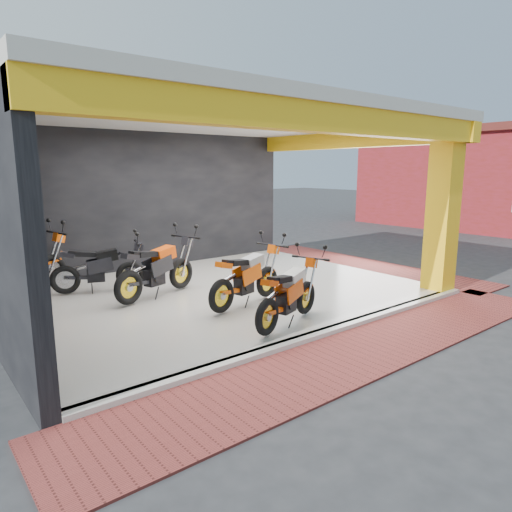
% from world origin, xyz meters
% --- Properties ---
extents(ground, '(80.00, 80.00, 0.00)m').
position_xyz_m(ground, '(0.00, 0.00, 0.00)').
color(ground, '#2D2D30').
rests_on(ground, ground).
extents(showroom_floor, '(8.00, 6.00, 0.10)m').
position_xyz_m(showroom_floor, '(0.00, 2.00, 0.05)').
color(showroom_floor, silver).
rests_on(showroom_floor, ground).
extents(showroom_ceiling, '(8.40, 6.40, 0.20)m').
position_xyz_m(showroom_ceiling, '(0.00, 2.00, 3.60)').
color(showroom_ceiling, beige).
rests_on(showroom_ceiling, corner_column).
extents(back_wall, '(8.20, 0.20, 3.50)m').
position_xyz_m(back_wall, '(0.00, 5.10, 1.75)').
color(back_wall, black).
rests_on(back_wall, ground).
extents(corner_column, '(0.50, 0.50, 3.50)m').
position_xyz_m(corner_column, '(3.75, -0.75, 1.75)').
color(corner_column, yellow).
rests_on(corner_column, ground).
extents(header_beam_front, '(8.40, 0.30, 0.40)m').
position_xyz_m(header_beam_front, '(0.00, -1.00, 3.30)').
color(header_beam_front, yellow).
rests_on(header_beam_front, corner_column).
extents(header_beam_right, '(0.30, 6.40, 0.40)m').
position_xyz_m(header_beam_right, '(4.00, 2.00, 3.30)').
color(header_beam_right, yellow).
rests_on(header_beam_right, corner_column).
extents(floor_kerb, '(8.00, 0.20, 0.10)m').
position_xyz_m(floor_kerb, '(0.00, -1.02, 0.05)').
color(floor_kerb, silver).
rests_on(floor_kerb, ground).
extents(paver_front, '(9.00, 1.40, 0.03)m').
position_xyz_m(paver_front, '(0.00, -1.80, 0.01)').
color(paver_front, maroon).
rests_on(paver_front, ground).
extents(paver_right, '(1.40, 7.00, 0.03)m').
position_xyz_m(paver_right, '(4.80, 2.00, 0.01)').
color(paver_right, maroon).
rests_on(paver_right, ground).
extents(moto_hero, '(2.05, 1.27, 1.18)m').
position_xyz_m(moto_hero, '(0.29, -0.28, 0.69)').
color(moto_hero, '#DD4909').
rests_on(moto_hero, showroom_floor).
extents(moto_row_a, '(2.14, 1.18, 1.24)m').
position_xyz_m(moto_row_a, '(0.46, 0.95, 0.72)').
color(moto_row_a, '#FF5C0A').
rests_on(moto_row_a, showroom_floor).
extents(moto_row_b, '(2.07, 1.31, 1.19)m').
position_xyz_m(moto_row_b, '(-1.38, 3.20, 0.69)').
color(moto_row_b, black).
rests_on(moto_row_b, showroom_floor).
extents(moto_row_c, '(2.29, 1.41, 1.32)m').
position_xyz_m(moto_row_c, '(-0.54, 2.55, 0.76)').
color(moto_row_c, black).
rests_on(moto_row_c, showroom_floor).
extents(moto_row_d, '(2.38, 1.27, 1.38)m').
position_xyz_m(moto_row_d, '(-2.60, 4.50, 0.79)').
color(moto_row_d, '#F3590A').
rests_on(moto_row_d, showroom_floor).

